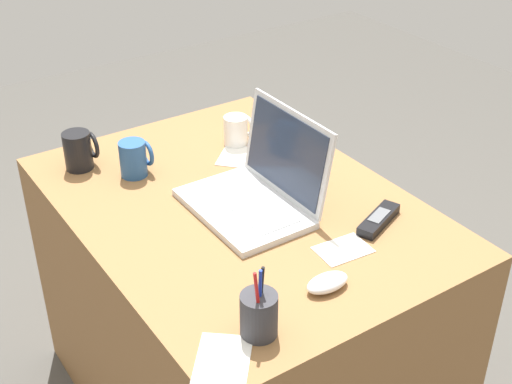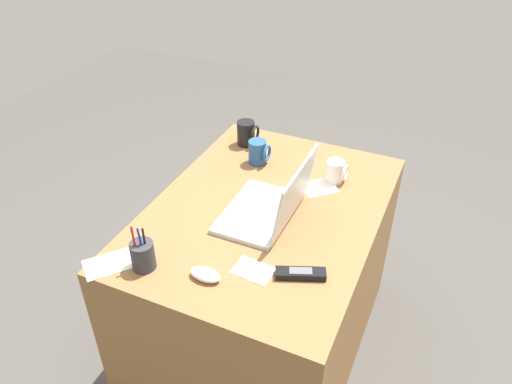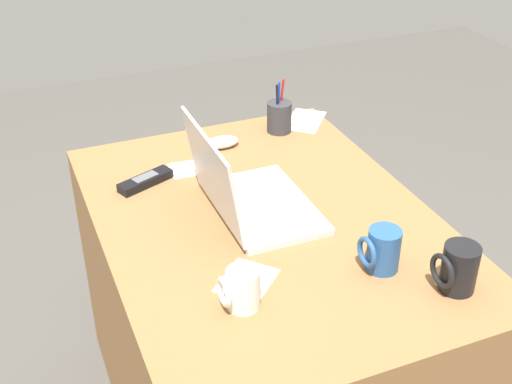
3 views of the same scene
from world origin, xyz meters
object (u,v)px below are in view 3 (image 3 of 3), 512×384
object	(u,v)px
coffee_mug_white	(241,289)
coffee_mug_spare	(382,250)
coffee_mug_tall	(458,268)
laptop	(247,196)
computer_mouse	(222,142)
pen_holder	(279,117)
cordless_phone	(145,181)

from	to	relation	value
coffee_mug_white	coffee_mug_spare	bearing A→B (deg)	-89.90
coffee_mug_tall	laptop	bearing A→B (deg)	33.93
coffee_mug_white	coffee_mug_tall	size ratio (longest dim) A/B	0.82
computer_mouse	coffee_mug_tall	size ratio (longest dim) A/B	0.95
pen_holder	cordless_phone	bearing A→B (deg)	109.12
coffee_mug_tall	coffee_mug_spare	xyz separation A→B (m)	(0.12, 0.11, -0.00)
cordless_phone	pen_holder	distance (m)	0.50
coffee_mug_white	coffee_mug_spare	size ratio (longest dim) A/B	0.88
coffee_mug_white	coffee_mug_tall	xyz separation A→B (m)	(-0.12, -0.45, 0.01)
pen_holder	coffee_mug_white	bearing A→B (deg)	150.51
computer_mouse	pen_holder	xyz separation A→B (m)	(0.03, -0.20, 0.03)
coffee_mug_tall	coffee_mug_white	bearing A→B (deg)	74.68
computer_mouse	cordless_phone	xyz separation A→B (m)	(-0.13, 0.27, -0.00)
laptop	pen_holder	bearing A→B (deg)	-33.68
computer_mouse	coffee_mug_white	world-z (taller)	coffee_mug_white
coffee_mug_white	pen_holder	size ratio (longest dim) A/B	0.54
coffee_mug_white	pen_holder	xyz separation A→B (m)	(0.72, -0.41, 0.00)
cordless_phone	pen_holder	xyz separation A→B (m)	(0.16, -0.47, 0.04)
computer_mouse	coffee_mug_spare	size ratio (longest dim) A/B	1.02
laptop	pen_holder	size ratio (longest dim) A/B	2.07
pen_holder	computer_mouse	bearing A→B (deg)	99.60
coffee_mug_spare	cordless_phone	size ratio (longest dim) A/B	0.62
computer_mouse	cordless_phone	world-z (taller)	computer_mouse
coffee_mug_white	cordless_phone	xyz separation A→B (m)	(0.56, 0.06, -0.03)
laptop	coffee_mug_spare	xyz separation A→B (m)	(-0.33, -0.19, 0.00)
cordless_phone	pen_holder	world-z (taller)	pen_holder
computer_mouse	coffee_mug_spare	world-z (taller)	coffee_mug_spare
pen_holder	coffee_mug_spare	bearing A→B (deg)	174.10
coffee_mug_tall	coffee_mug_spare	distance (m)	0.17
laptop	computer_mouse	distance (m)	0.37
coffee_mug_spare	coffee_mug_white	bearing A→B (deg)	90.10
laptop	coffee_mug_spare	distance (m)	0.38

